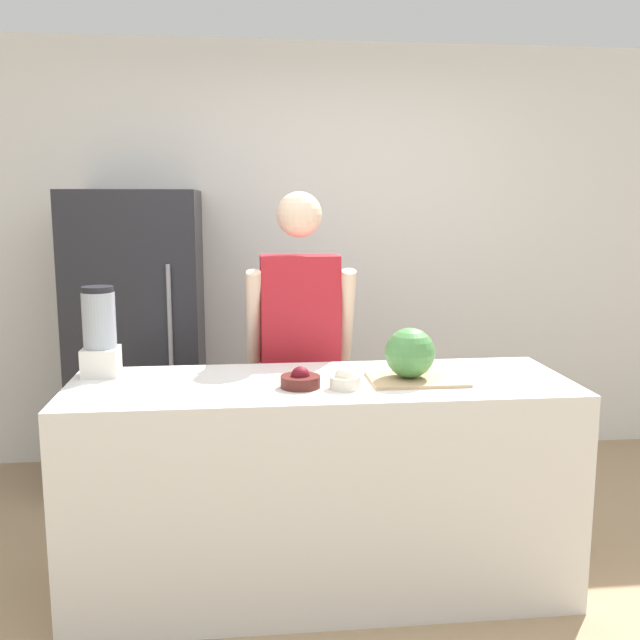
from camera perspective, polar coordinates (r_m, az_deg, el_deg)
ground_plane at (r=3.00m, az=0.88°, el=-23.63°), size 14.00×14.00×0.00m
wall_back at (r=4.54m, az=-2.28°, el=5.21°), size 8.00×0.06×2.60m
counter_island at (r=3.09m, az=0.07°, el=-13.04°), size 2.07×0.70×0.90m
refrigerator at (r=4.23m, az=-14.25°, el=-1.55°), size 0.71×0.74×1.70m
person at (r=3.52m, az=-1.61°, el=-3.05°), size 0.52×0.27×1.68m
cutting_board at (r=2.98m, az=7.73°, el=-4.71°), size 0.39×0.28×0.01m
watermelon at (r=2.95m, az=7.20°, el=-2.62°), size 0.21×0.21×0.21m
bowl_cherries at (r=2.85m, az=-1.58°, el=-4.83°), size 0.16×0.16×0.09m
bowl_cream at (r=2.83m, az=2.00°, el=-4.82°), size 0.12×0.12×0.09m
blender at (r=3.15m, az=-17.21°, el=-1.02°), size 0.15×0.15×0.38m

